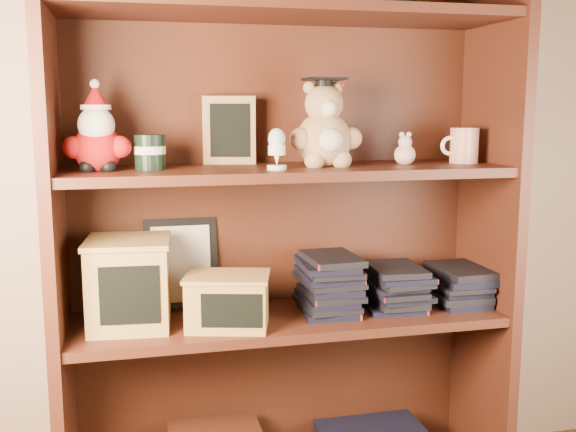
% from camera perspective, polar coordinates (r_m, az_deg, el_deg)
% --- Properties ---
extents(bookcase, '(1.20, 0.35, 1.60)m').
position_cam_1_polar(bookcase, '(1.83, -0.45, -1.03)').
color(bookcase, '#492114').
rests_on(bookcase, ground).
extents(shelf_lower, '(1.14, 0.33, 0.02)m').
position_cam_1_polar(shelf_lower, '(1.84, 0.00, -8.73)').
color(shelf_lower, '#492114').
rests_on(shelf_lower, ground).
extents(shelf_upper, '(1.14, 0.33, 0.02)m').
position_cam_1_polar(shelf_upper, '(1.76, 0.00, 3.79)').
color(shelf_upper, '#492114').
rests_on(shelf_upper, ground).
extents(santa_plush, '(0.16, 0.12, 0.23)m').
position_cam_1_polar(santa_plush, '(1.70, -15.87, 6.47)').
color(santa_plush, '#A50F0F').
rests_on(santa_plush, shelf_upper).
extents(teachers_tin, '(0.08, 0.08, 0.09)m').
position_cam_1_polar(teachers_tin, '(1.70, -11.60, 5.35)').
color(teachers_tin, black).
rests_on(teachers_tin, shelf_upper).
extents(chalkboard_plaque, '(0.14, 0.09, 0.18)m').
position_cam_1_polar(chalkboard_plaque, '(1.84, -4.99, 7.15)').
color(chalkboard_plaque, '#9E7547').
rests_on(chalkboard_plaque, shelf_upper).
extents(egg_cup, '(0.05, 0.05, 0.10)m').
position_cam_1_polar(egg_cup, '(1.67, -0.95, 5.83)').
color(egg_cup, white).
rests_on(egg_cup, shelf_upper).
extents(grad_teddy_bear, '(0.19, 0.17, 0.24)m').
position_cam_1_polar(grad_teddy_bear, '(1.77, 3.12, 7.12)').
color(grad_teddy_bear, tan).
rests_on(grad_teddy_bear, shelf_upper).
extents(pink_figurine, '(0.06, 0.06, 0.09)m').
position_cam_1_polar(pink_figurine, '(1.85, 9.86, 5.39)').
color(pink_figurine, beige).
rests_on(pink_figurine, shelf_upper).
extents(teacher_mug, '(0.11, 0.08, 0.10)m').
position_cam_1_polar(teacher_mug, '(1.93, 14.62, 5.80)').
color(teacher_mug, silver).
rests_on(teacher_mug, shelf_upper).
extents(certificate_frame, '(0.20, 0.05, 0.25)m').
position_cam_1_polar(certificate_frame, '(1.89, -9.05, -3.98)').
color(certificate_frame, black).
rests_on(certificate_frame, shelf_lower).
extents(treats_box, '(0.23, 0.23, 0.23)m').
position_cam_1_polar(treats_box, '(1.75, -13.29, -5.50)').
color(treats_box, '#B38E49').
rests_on(treats_box, shelf_lower).
extents(pencils_box, '(0.24, 0.20, 0.14)m').
position_cam_1_polar(pencils_box, '(1.72, -5.14, -7.14)').
color(pencils_box, '#B38E49').
rests_on(pencils_box, shelf_lower).
extents(book_stack_left, '(0.14, 0.20, 0.16)m').
position_cam_1_polar(book_stack_left, '(1.84, 3.46, -5.72)').
color(book_stack_left, black).
rests_on(book_stack_left, shelf_lower).
extents(book_stack_mid, '(0.14, 0.20, 0.13)m').
position_cam_1_polar(book_stack_mid, '(1.91, 8.96, -5.79)').
color(book_stack_mid, black).
rests_on(book_stack_mid, shelf_lower).
extents(book_stack_right, '(0.14, 0.20, 0.10)m').
position_cam_1_polar(book_stack_right, '(1.99, 14.22, -5.78)').
color(book_stack_right, black).
rests_on(book_stack_right, shelf_lower).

